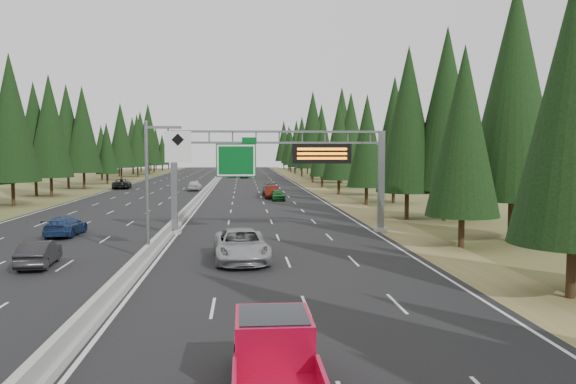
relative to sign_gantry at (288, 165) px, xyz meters
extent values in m
cube|color=black|center=(-8.92, 45.12, -5.23)|extent=(32.00, 260.00, 0.08)
cube|color=olive|center=(8.88, 45.12, -5.24)|extent=(3.60, 260.00, 0.06)
cube|color=brown|center=(-26.72, 45.12, -5.24)|extent=(3.60, 260.00, 0.06)
cube|color=gray|center=(-8.92, 45.12, -5.04)|extent=(0.70, 260.00, 0.30)
cube|color=gray|center=(-8.92, 45.12, -4.64)|extent=(0.30, 260.00, 0.60)
cube|color=slate|center=(-8.57, 0.12, -1.29)|extent=(0.45, 0.45, 7.80)
cube|color=gray|center=(-8.57, 0.12, -5.04)|extent=(0.90, 0.90, 0.30)
cube|color=slate|center=(7.28, 0.12, -1.29)|extent=(0.45, 0.45, 7.80)
cube|color=gray|center=(7.28, 0.12, -5.04)|extent=(0.90, 0.90, 0.30)
cube|color=slate|center=(-0.64, 0.12, 2.53)|extent=(15.85, 0.35, 0.16)
cube|color=slate|center=(-0.64, 0.12, 1.69)|extent=(15.85, 0.35, 0.16)
cube|color=#054C19|center=(-3.92, -0.13, 0.36)|extent=(3.00, 0.10, 2.50)
cube|color=silver|center=(-3.92, -0.19, 0.36)|extent=(2.85, 0.02, 2.35)
cube|color=#054C19|center=(-2.92, -0.13, 1.86)|extent=(1.10, 0.10, 0.45)
cube|color=black|center=(2.58, -0.18, 0.86)|extent=(4.50, 0.40, 1.50)
cube|color=orange|center=(2.58, -0.40, 1.21)|extent=(3.80, 0.02, 0.18)
cube|color=orange|center=(2.58, -0.40, 0.86)|extent=(3.80, 0.02, 0.18)
cube|color=orange|center=(2.58, -0.40, 0.51)|extent=(3.80, 0.02, 0.18)
cylinder|color=slate|center=(-8.92, -9.88, -1.19)|extent=(0.20, 0.20, 8.00)
cube|color=gray|center=(-8.92, -9.88, -5.09)|extent=(0.50, 0.50, 0.20)
cube|color=slate|center=(-7.92, -9.88, 2.41)|extent=(2.00, 0.15, 0.15)
cube|color=silver|center=(-7.12, -10.00, 1.31)|extent=(1.50, 0.06, 1.80)
cylinder|color=black|center=(10.52, -20.00, -4.07)|extent=(0.40, 0.40, 2.39)
cylinder|color=black|center=(10.78, -7.31, -4.21)|extent=(0.40, 0.40, 2.11)
cone|color=black|center=(10.78, -7.31, 2.37)|extent=(4.74, 4.74, 11.06)
cylinder|color=black|center=(15.40, -4.70, -3.81)|extent=(0.40, 0.40, 2.92)
cone|color=black|center=(15.40, -4.70, 5.32)|extent=(6.58, 6.58, 15.34)
cylinder|color=black|center=(11.69, 7.96, -3.99)|extent=(0.40, 0.40, 2.55)
cone|color=black|center=(11.69, 7.96, 3.97)|extent=(5.74, 5.74, 13.39)
cylinder|color=black|center=(14.94, 7.08, -3.86)|extent=(0.40, 0.40, 2.81)
cone|color=black|center=(14.94, 7.08, 4.91)|extent=(6.32, 6.32, 14.75)
cylinder|color=black|center=(11.17, 22.58, -4.23)|extent=(0.40, 0.40, 2.08)
cone|color=black|center=(11.17, 22.58, 2.28)|extent=(4.68, 4.68, 10.93)
cylinder|color=black|center=(14.95, 24.45, -4.04)|extent=(0.40, 0.40, 2.47)
cone|color=black|center=(14.95, 24.45, 3.67)|extent=(5.55, 5.55, 12.94)
cylinder|color=black|center=(10.41, 37.24, -4.18)|extent=(0.40, 0.40, 2.19)
cone|color=black|center=(10.41, 37.24, 2.66)|extent=(4.92, 4.92, 11.48)
cylinder|color=black|center=(14.42, 37.12, -4.26)|extent=(0.40, 0.40, 2.01)
cone|color=black|center=(14.42, 37.12, 2.02)|extent=(4.52, 4.52, 10.55)
cylinder|color=black|center=(10.31, 53.42, -4.29)|extent=(0.40, 0.40, 1.96)
cone|color=black|center=(10.31, 53.42, 1.83)|extent=(4.41, 4.41, 10.28)
cylinder|color=black|center=(15.38, 54.04, -3.95)|extent=(0.40, 0.40, 2.65)
cone|color=black|center=(15.38, 54.04, 4.32)|extent=(5.95, 5.95, 13.89)
cylinder|color=black|center=(10.58, 68.65, -3.81)|extent=(0.40, 0.40, 2.92)
cone|color=black|center=(10.58, 68.65, 5.33)|extent=(6.58, 6.58, 15.34)
cylinder|color=black|center=(16.03, 66.66, -3.76)|extent=(0.40, 0.40, 3.02)
cone|color=black|center=(16.03, 66.66, 5.68)|extent=(6.80, 6.80, 15.86)
cylinder|color=black|center=(12.04, 82.37, -3.95)|extent=(0.40, 0.40, 2.65)
cone|color=black|center=(12.04, 82.37, 4.32)|extent=(5.95, 5.95, 13.89)
cylinder|color=black|center=(14.30, 82.66, -3.92)|extent=(0.40, 0.40, 2.70)
cone|color=black|center=(14.30, 82.66, 4.51)|extent=(6.07, 6.07, 14.17)
cylinder|color=black|center=(11.28, 95.69, -4.07)|extent=(0.40, 0.40, 2.40)
cone|color=black|center=(11.28, 95.69, 3.42)|extent=(5.39, 5.39, 12.58)
cylinder|color=black|center=(15.38, 97.46, -4.21)|extent=(0.40, 0.40, 2.12)
cone|color=black|center=(15.38, 97.46, 2.43)|extent=(4.78, 4.78, 11.14)
cylinder|color=black|center=(11.14, 112.26, -4.35)|extent=(0.40, 0.40, 1.84)
cone|color=black|center=(11.14, 112.26, 1.42)|extent=(4.15, 4.15, 9.68)
cylinder|color=black|center=(14.50, 111.06, -4.39)|extent=(0.40, 0.40, 1.76)
cone|color=black|center=(14.50, 111.06, 1.12)|extent=(3.96, 3.96, 9.25)
cylinder|color=black|center=(11.04, 125.32, -4.21)|extent=(0.40, 0.40, 2.11)
cone|color=black|center=(11.04, 125.32, 2.39)|extent=(4.75, 4.75, 11.08)
cylinder|color=black|center=(14.56, 126.36, -4.05)|extent=(0.40, 0.40, 2.44)
cone|color=black|center=(14.56, 126.36, 3.58)|extent=(5.49, 5.49, 12.81)
cylinder|color=black|center=(11.82, 140.58, -4.09)|extent=(0.40, 0.40, 2.35)
cone|color=black|center=(11.82, 140.58, 3.26)|extent=(5.29, 5.29, 12.35)
cylinder|color=black|center=(15.50, 140.05, -4.21)|extent=(0.40, 0.40, 2.11)
cone|color=black|center=(15.50, 140.05, 2.39)|extent=(4.75, 4.75, 11.09)
cylinder|color=black|center=(11.34, 156.54, -3.90)|extent=(0.40, 0.40, 2.74)
cone|color=black|center=(11.34, 156.54, 4.68)|extent=(6.18, 6.18, 14.41)
cylinder|color=black|center=(15.78, 156.26, -3.88)|extent=(0.40, 0.40, 2.77)
cone|color=black|center=(15.78, 156.26, 4.78)|extent=(6.24, 6.24, 14.55)
cylinder|color=black|center=(-29.74, 24.09, -3.87)|extent=(0.40, 0.40, 2.80)
cone|color=black|center=(-29.74, 24.09, 4.88)|extent=(6.30, 6.30, 14.70)
cylinder|color=black|center=(-29.76, 37.14, -3.92)|extent=(0.40, 0.40, 2.70)
cone|color=black|center=(-29.76, 37.14, 4.52)|extent=(6.08, 6.08, 14.18)
cylinder|color=black|center=(-32.51, 39.11, -3.98)|extent=(0.40, 0.40, 2.57)
cone|color=black|center=(-32.51, 39.11, 4.06)|extent=(5.79, 5.79, 13.52)
cylinder|color=black|center=(-29.83, 53.46, -3.90)|extent=(0.40, 0.40, 2.75)
cone|color=black|center=(-29.83, 53.46, 4.68)|extent=(6.18, 6.18, 14.41)
cylinder|color=black|center=(-32.67, 54.44, -3.86)|extent=(0.40, 0.40, 2.81)
cone|color=black|center=(-32.67, 54.44, 4.93)|extent=(6.33, 6.33, 14.77)
cylinder|color=black|center=(-29.62, 68.86, -4.32)|extent=(0.40, 0.40, 1.91)
cone|color=black|center=(-29.62, 68.86, 1.64)|extent=(4.29, 4.29, 10.00)
cylinder|color=black|center=(-33.21, 66.07, -4.03)|extent=(0.40, 0.40, 2.47)
cone|color=black|center=(-33.21, 66.07, 3.68)|extent=(5.56, 5.56, 12.97)
cylinder|color=black|center=(-29.81, 82.61, -3.92)|extent=(0.40, 0.40, 2.69)
cone|color=black|center=(-29.81, 82.61, 4.48)|extent=(6.05, 6.05, 14.12)
cylinder|color=black|center=(-33.55, 80.84, -4.31)|extent=(0.40, 0.40, 1.92)
cone|color=black|center=(-33.55, 80.84, 1.70)|extent=(4.32, 4.32, 10.09)
cylinder|color=black|center=(-29.02, 97.53, -4.04)|extent=(0.40, 0.40, 2.47)
cone|color=black|center=(-29.02, 97.53, 3.67)|extent=(5.55, 5.55, 12.95)
cylinder|color=black|center=(-33.70, 98.52, -4.03)|extent=(0.40, 0.40, 2.47)
cone|color=black|center=(-33.70, 98.52, 3.68)|extent=(5.55, 5.55, 12.96)
cylinder|color=black|center=(-28.30, 109.75, -3.75)|extent=(0.40, 0.40, 3.04)
cone|color=black|center=(-28.30, 109.75, 5.74)|extent=(6.83, 6.83, 15.94)
cylinder|color=black|center=(-33.09, 113.04, -4.02)|extent=(0.40, 0.40, 2.50)
cone|color=black|center=(-33.09, 113.04, 3.80)|extent=(5.63, 5.63, 13.14)
cylinder|color=black|center=(-29.35, 125.37, -4.21)|extent=(0.40, 0.40, 2.12)
cone|color=black|center=(-29.35, 125.37, 2.41)|extent=(4.76, 4.76, 11.12)
cylinder|color=black|center=(-33.13, 125.37, -3.82)|extent=(0.40, 0.40, 2.89)
cone|color=black|center=(-33.13, 125.37, 5.21)|extent=(6.50, 6.50, 15.18)
cylinder|color=black|center=(-29.03, 140.52, -4.32)|extent=(0.40, 0.40, 1.89)
cone|color=black|center=(-29.03, 140.52, 1.59)|extent=(4.26, 4.26, 9.94)
cylinder|color=black|center=(-32.49, 139.28, -4.18)|extent=(0.40, 0.40, 2.18)
cone|color=black|center=(-32.49, 139.28, 2.63)|extent=(4.90, 4.90, 11.44)
cylinder|color=black|center=(-28.97, 155.54, -4.08)|extent=(0.40, 0.40, 2.39)
cone|color=black|center=(-28.97, 155.54, 3.38)|extent=(5.37, 5.37, 12.52)
cylinder|color=black|center=(-33.17, 154.62, -4.11)|extent=(0.40, 0.40, 2.31)
cone|color=black|center=(-33.17, 154.62, 3.11)|extent=(5.20, 5.20, 12.14)
imported|color=#9C9BA0|center=(-3.55, -10.88, -4.29)|extent=(3.43, 6.66, 1.80)
cylinder|color=black|center=(-3.56, -27.19, -4.77)|extent=(0.32, 0.85, 0.85)
cylinder|color=black|center=(-1.76, -27.19, -4.77)|extent=(0.32, 0.85, 0.85)
cube|color=#AB0A2C|center=(-2.66, -28.88, -4.61)|extent=(2.11, 5.92, 0.32)
cube|color=#AB0A2C|center=(-2.66, -27.93, -3.87)|extent=(2.01, 2.32, 1.16)
cube|color=black|center=(-2.66, -27.93, -3.55)|extent=(1.80, 2.01, 0.58)
imported|color=#13541C|center=(1.01, 28.12, -4.50)|extent=(1.77, 4.12, 1.39)
imported|color=#50140B|center=(0.44, 31.72, -4.36)|extent=(2.10, 5.11, 1.65)
imported|color=black|center=(0.56, 36.84, -4.39)|extent=(2.63, 5.64, 1.59)
imported|color=#B3B3B3|center=(-5.64, 91.89, -4.47)|extent=(2.45, 5.19, 1.43)
imported|color=#232325|center=(-2.93, 87.34, -4.44)|extent=(2.21, 4.57, 1.50)
imported|color=black|center=(-14.47, -11.50, -4.48)|extent=(1.89, 4.43, 1.42)
imported|color=navy|center=(-16.50, -0.25, -4.46)|extent=(2.18, 5.05, 1.45)
imported|color=silver|center=(-10.94, 46.88, -4.37)|extent=(2.13, 4.86, 1.63)
imported|color=black|center=(-23.42, 52.45, -4.37)|extent=(3.32, 6.17, 1.65)
camera|label=1|loc=(-3.46, -42.55, 1.06)|focal=35.00mm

